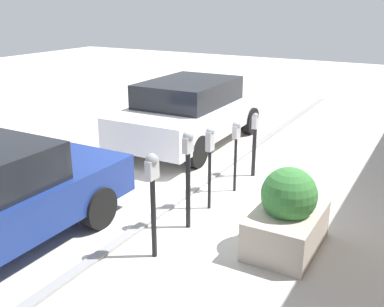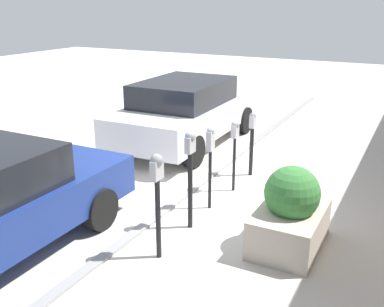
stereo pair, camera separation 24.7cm
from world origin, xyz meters
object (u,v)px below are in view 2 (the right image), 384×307
(parking_meter_middle, at_px, (210,151))
(parked_car_middle, at_px, (187,110))
(parking_meter_second, at_px, (190,163))
(parking_meter_nearest, at_px, (157,185))
(planter_box, at_px, (291,214))
(parking_meter_fourth, at_px, (235,139))
(parking_meter_farthest, at_px, (252,137))

(parking_meter_middle, xyz_separation_m, parked_car_middle, (2.94, 2.00, -0.18))
(parking_meter_second, height_order, parked_car_middle, parked_car_middle)
(parking_meter_nearest, bearing_deg, planter_box, -53.51)
(parking_meter_nearest, height_order, parking_meter_second, parking_meter_second)
(parked_car_middle, bearing_deg, parking_meter_fourth, -136.40)
(parking_meter_middle, relative_size, planter_box, 1.06)
(parking_meter_fourth, bearing_deg, parking_meter_second, 178.59)
(parking_meter_second, xyz_separation_m, parking_meter_middle, (0.73, 0.03, -0.04))
(parking_meter_second, height_order, parking_meter_farthest, parking_meter_second)
(parking_meter_nearest, distance_m, planter_box, 1.87)
(parking_meter_middle, distance_m, parking_meter_farthest, 1.72)
(parking_meter_second, xyz_separation_m, planter_box, (0.14, -1.46, -0.53))
(parking_meter_fourth, xyz_separation_m, planter_box, (-1.44, -1.43, -0.47))
(parking_meter_middle, relative_size, parked_car_middle, 0.30)
(parking_meter_second, relative_size, parking_meter_middle, 1.09)
(parking_meter_middle, relative_size, parking_meter_fourth, 1.07)
(parking_meter_farthest, bearing_deg, parking_meter_fourth, 179.73)
(planter_box, bearing_deg, parking_meter_second, 95.50)
(parking_meter_second, bearing_deg, parking_meter_nearest, -178.65)
(planter_box, bearing_deg, parked_car_middle, 44.76)
(planter_box, bearing_deg, parking_meter_middle, 68.44)
(parking_meter_second, bearing_deg, planter_box, -84.50)
(parking_meter_nearest, distance_m, parking_meter_middle, 1.66)
(parking_meter_nearest, relative_size, parking_meter_second, 0.96)
(parking_meter_nearest, height_order, planter_box, parking_meter_nearest)
(parking_meter_second, relative_size, parked_car_middle, 0.33)
(parking_meter_second, bearing_deg, parking_meter_farthest, -1.01)
(parking_meter_nearest, bearing_deg, parking_meter_fourth, -0.39)
(parking_meter_second, bearing_deg, parking_meter_middle, 2.12)
(parked_car_middle, bearing_deg, parking_meter_second, -152.19)
(parking_meter_nearest, xyz_separation_m, planter_box, (1.07, -1.44, -0.54))
(parking_meter_nearest, distance_m, parking_meter_fourth, 2.51)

